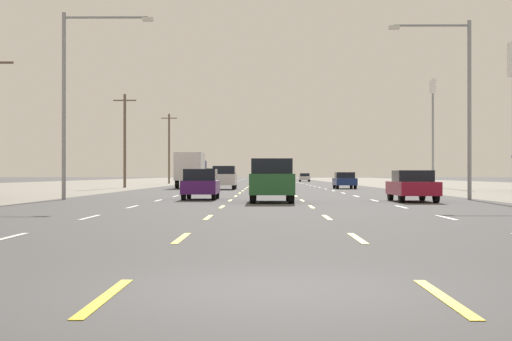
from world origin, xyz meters
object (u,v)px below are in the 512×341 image
(hatchback_far_left_farthest, at_px, (197,179))
(streetlight_right_row_0, at_px, (461,95))
(sedan_far_right_far, at_px, (345,180))
(box_truck_far_left_farther, at_px, (191,168))
(suv_center_turn_nearest, at_px, (272,180))
(pole_sign_right_row_2, at_px, (433,108))
(sedan_center_turn_distant_b, at_px, (265,178))
(suv_inner_left_midfar, at_px, (224,177))
(streetlight_left_row_0, at_px, (74,90))
(hatchback_inner_left_mid, at_px, (201,184))
(sedan_far_right_distant_c, at_px, (304,177))
(suv_far_left_distant_a, at_px, (209,176))
(sedan_far_right_near, at_px, (412,185))

(hatchback_far_left_farthest, height_order, streetlight_right_row_0, streetlight_right_row_0)
(sedan_far_right_far, xyz_separation_m, box_truck_far_left_farther, (-13.93, 2.60, 1.08))
(suv_center_turn_nearest, distance_m, box_truck_far_left_farther, 37.25)
(hatchback_far_left_farthest, distance_m, pole_sign_right_row_2, 25.18)
(suv_center_turn_nearest, xyz_separation_m, sedan_center_turn_distant_b, (-0.24, 81.63, -0.27))
(suv_inner_left_midfar, height_order, sedan_far_right_far, suv_inner_left_midfar)
(streetlight_left_row_0, bearing_deg, box_truck_far_left_farther, 85.22)
(sedan_far_right_far, distance_m, streetlight_right_row_0, 31.01)
(hatchback_inner_left_mid, xyz_separation_m, sedan_far_right_distant_c, (10.22, 96.48, -0.03))
(box_truck_far_left_farther, relative_size, sedan_center_turn_distant_b, 1.60)
(streetlight_right_row_0, bearing_deg, pole_sign_right_row_2, 79.85)
(suv_center_turn_nearest, distance_m, suv_inner_left_midfar, 30.73)
(hatchback_inner_left_mid, bearing_deg, sedan_far_right_far, 71.06)
(sedan_far_right_far, bearing_deg, streetlight_right_row_0, -85.04)
(hatchback_far_left_farthest, bearing_deg, sedan_center_turn_distant_b, 78.53)
(sedan_center_turn_distant_b, distance_m, streetlight_left_row_0, 78.99)
(hatchback_far_left_farthest, distance_m, streetlight_left_row_0, 43.26)
(suv_center_turn_nearest, bearing_deg, hatchback_inner_left_mid, 133.16)
(sedan_far_right_far, height_order, box_truck_far_left_farther, box_truck_far_left_farther)
(sedan_center_turn_distant_b, bearing_deg, hatchback_inner_left_mid, -92.43)
(suv_center_turn_nearest, height_order, hatchback_far_left_farthest, suv_center_turn_nearest)
(suv_inner_left_midfar, relative_size, sedan_far_right_far, 1.09)
(suv_far_left_distant_a, bearing_deg, suv_center_turn_nearest, -83.21)
(suv_center_turn_nearest, distance_m, hatchback_inner_left_mid, 5.18)
(suv_center_turn_nearest, xyz_separation_m, sedan_far_right_near, (6.57, 0.80, -0.27))
(suv_far_left_distant_a, bearing_deg, suv_inner_left_midfar, -83.34)
(sedan_far_right_near, xyz_separation_m, sedan_center_turn_distant_b, (-6.81, 80.83, 0.00))
(sedan_far_right_distant_c, relative_size, streetlight_right_row_0, 0.50)
(suv_center_turn_nearest, distance_m, sedan_far_right_distant_c, 100.48)
(hatchback_far_left_farthest, height_order, suv_far_left_distant_a, suv_far_left_distant_a)
(hatchback_far_left_farthest, relative_size, streetlight_right_row_0, 0.43)
(suv_inner_left_midfar, relative_size, sedan_center_turn_distant_b, 1.09)
(pole_sign_right_row_2, bearing_deg, sedan_far_right_far, -140.64)
(box_truck_far_left_farther, relative_size, streetlight_left_row_0, 0.77)
(suv_far_left_distant_a, height_order, streetlight_left_row_0, streetlight_left_row_0)
(suv_far_left_distant_a, height_order, sedan_center_turn_distant_b, suv_far_left_distant_a)
(sedan_far_right_near, distance_m, hatchback_far_left_farthest, 47.61)
(sedan_far_right_far, bearing_deg, suv_inner_left_midfar, -161.88)
(streetlight_left_row_0, height_order, streetlight_right_row_0, streetlight_left_row_0)
(suv_inner_left_midfar, height_order, streetlight_right_row_0, streetlight_right_row_0)
(suv_inner_left_midfar, height_order, box_truck_far_left_farther, box_truck_far_left_farther)
(box_truck_far_left_farther, bearing_deg, sedan_far_right_near, -69.05)
(sedan_far_right_far, bearing_deg, sedan_far_right_distant_c, 90.12)
(hatchback_inner_left_mid, xyz_separation_m, streetlight_left_row_0, (-6.35, -0.40, 4.74))
(pole_sign_right_row_2, height_order, streetlight_left_row_0, pole_sign_right_row_2)
(sedan_far_right_near, height_order, pole_sign_right_row_2, pole_sign_right_row_2)
(pole_sign_right_row_2, bearing_deg, streetlight_right_row_0, -100.15)
(suv_center_turn_nearest, bearing_deg, sedan_far_right_near, 6.92)
(sedan_far_right_near, relative_size, pole_sign_right_row_2, 0.42)
(suv_inner_left_midfar, xyz_separation_m, streetlight_left_row_0, (-6.19, -27.13, 4.49))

